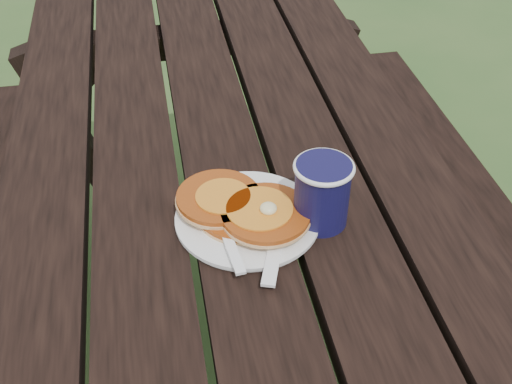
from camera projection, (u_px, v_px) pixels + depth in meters
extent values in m
cube|color=black|center=(226.00, 177.00, 1.10)|extent=(0.75, 1.80, 0.04)
cube|color=black|center=(486.00, 258.00, 1.37)|extent=(0.25, 1.80, 0.04)
cylinder|color=white|center=(248.00, 219.00, 0.98)|extent=(0.26, 0.26, 0.01)
cylinder|color=#AA4813|center=(241.00, 212.00, 0.98)|extent=(0.13, 0.13, 0.01)
cylinder|color=#AA4813|center=(219.00, 198.00, 0.99)|extent=(0.13, 0.13, 0.01)
cylinder|color=#AA4813|center=(266.00, 214.00, 0.96)|extent=(0.14, 0.14, 0.01)
cylinder|color=orange|center=(260.00, 208.00, 0.96)|extent=(0.10, 0.10, 0.00)
ellipsoid|color=#F4E59E|center=(268.00, 208.00, 0.95)|extent=(0.03, 0.03, 0.02)
cube|color=white|center=(276.00, 240.00, 0.94)|extent=(0.08, 0.18, 0.00)
cylinder|color=#110F3A|center=(322.00, 193.00, 0.95)|extent=(0.08, 0.08, 0.11)
torus|color=white|center=(324.00, 167.00, 0.92)|extent=(0.09, 0.09, 0.01)
cylinder|color=black|center=(324.00, 168.00, 0.92)|extent=(0.07, 0.07, 0.01)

